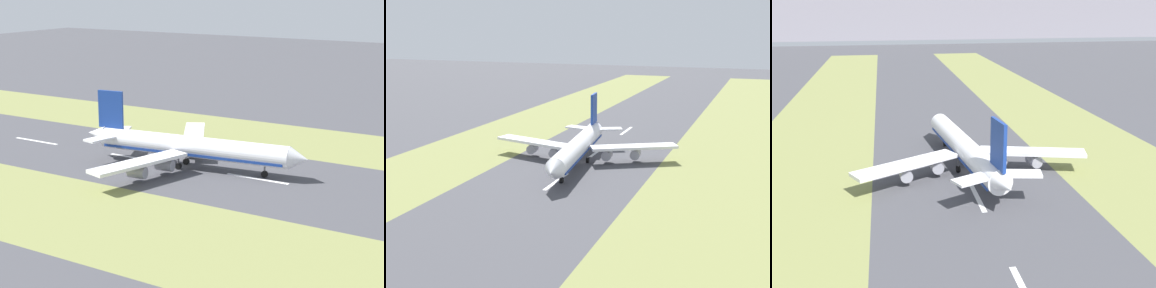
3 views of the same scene
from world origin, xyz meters
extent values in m
plane|color=#424247|center=(0.00, 0.00, 0.00)|extent=(800.00, 800.00, 0.00)
cube|color=olive|center=(-45.00, 0.00, 0.00)|extent=(40.00, 600.00, 0.01)
cube|color=olive|center=(45.00, 0.00, 0.00)|extent=(40.00, 600.00, 0.01)
cube|color=silver|center=(0.00, -16.69, 0.01)|extent=(1.20, 18.00, 0.01)
cube|color=silver|center=(0.00, 23.31, 0.01)|extent=(1.20, 18.00, 0.01)
cylinder|color=white|center=(0.44, 3.31, 6.20)|extent=(12.63, 56.32, 6.00)
cone|color=white|center=(-3.19, 33.59, 6.20)|extent=(6.43, 5.66, 5.88)
cone|color=white|center=(4.14, -27.47, 7.00)|extent=(5.78, 6.56, 5.10)
cube|color=navy|center=(0.44, 3.31, 4.55)|extent=(12.06, 54.06, 0.70)
cube|color=white|center=(-16.07, -5.94, 5.30)|extent=(28.30, 19.24, 0.90)
cube|color=white|center=(18.68, -1.77, 5.30)|extent=(29.56, 13.38, 0.90)
cylinder|color=#93939E|center=(-8.01, -1.73, 2.85)|extent=(3.75, 5.15, 3.20)
cylinder|color=#93939E|center=(-16.53, -6.28, 2.85)|extent=(3.75, 5.15, 3.20)
cylinder|color=#93939E|center=(9.86, 0.41, 2.85)|extent=(3.75, 5.15, 3.20)
cylinder|color=#93939E|center=(19.21, -1.99, 2.85)|extent=(3.75, 5.15, 3.20)
cube|color=navy|center=(3.54, -22.50, 14.70)|extent=(1.75, 8.04, 11.00)
cube|color=white|center=(-1.92, -23.16, 7.20)|extent=(10.92, 8.19, 0.60)
cube|color=white|center=(9.00, -21.85, 7.20)|extent=(10.66, 6.25, 0.60)
cylinder|color=#59595E|center=(-2.09, 24.44, 2.50)|extent=(0.50, 0.50, 3.20)
cylinder|color=black|center=(-2.09, 24.44, 0.90)|extent=(1.11, 1.89, 1.80)
cylinder|color=#59595E|center=(-1.78, 0.02, 2.50)|extent=(0.50, 0.50, 3.20)
cylinder|color=black|center=(-1.78, 0.02, 0.90)|extent=(1.11, 1.89, 1.80)
cylinder|color=#59595E|center=(3.38, 0.64, 2.50)|extent=(0.50, 0.50, 3.20)
cylinder|color=black|center=(3.38, 0.64, 0.90)|extent=(1.11, 1.89, 1.80)
camera|label=1|loc=(148.39, 92.57, 51.22)|focal=60.00mm
camera|label=2|loc=(-57.66, 163.30, 45.97)|focal=50.00mm
camera|label=3|loc=(-20.63, -114.26, 44.69)|focal=42.00mm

